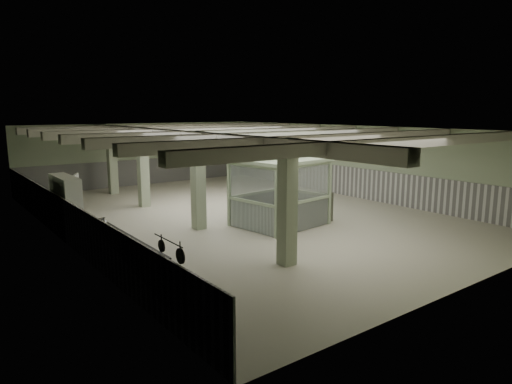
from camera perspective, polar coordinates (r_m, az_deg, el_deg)
floor at (r=19.29m, az=-2.14°, el=-2.84°), size 20.00×20.00×0.00m
ceiling at (r=18.81m, az=-2.21°, el=7.91°), size 14.00×20.00×0.02m
wall_back at (r=27.73m, az=-14.06°, el=4.61°), size 14.00×0.02×3.60m
wall_front at (r=12.26m, az=25.51°, el=-2.79°), size 14.00×0.02×3.60m
wall_left at (r=16.10m, az=-23.13°, el=0.27°), size 0.02×20.00×3.60m
wall_right at (r=23.62m, az=11.96°, el=3.78°), size 0.02×20.00×3.60m
wainscot_left at (r=16.30m, az=-22.79°, el=-3.36°), size 0.05×19.90×1.50m
wainscot_right at (r=23.74m, az=11.82°, el=1.26°), size 0.05×19.90×1.50m
wainscot_back at (r=27.82m, az=-13.95°, el=2.46°), size 13.90×0.05×1.50m
girder at (r=17.52m, az=-9.00°, el=6.91°), size 0.45×19.90×0.40m
beam_a at (r=13.35m, az=16.51°, el=5.81°), size 13.90×0.35×0.32m
beam_b at (r=14.98m, az=8.80°, el=6.53°), size 13.90×0.35×0.32m
beam_c at (r=16.82m, az=2.68°, el=7.03°), size 13.90×0.35×0.32m
beam_d at (r=18.81m, az=-2.21°, el=7.36°), size 13.90×0.35×0.32m
beam_e at (r=20.92m, az=-6.14°, el=7.59°), size 13.90×0.35×0.32m
beam_f at (r=23.10m, az=-9.34°, el=7.76°), size 13.90×0.35×0.32m
beam_g at (r=25.34m, az=-11.99°, el=7.87°), size 13.90×0.35×0.32m
column_a at (r=12.76m, az=3.94°, el=-1.33°), size 0.42×0.42×3.60m
column_b at (r=16.81m, az=-7.25°, el=1.40°), size 0.42×0.42×3.60m
column_c at (r=21.26m, az=-13.95°, el=3.01°), size 0.42×0.42×3.60m
column_d at (r=24.98m, az=-17.55°, el=3.86°), size 0.42×0.42×3.60m
hook_rail at (r=9.06m, az=-10.94°, el=-5.97°), size 0.02×1.20×0.02m
pendant_front at (r=15.37m, az=10.08°, el=5.20°), size 0.44×0.44×0.22m
pendant_mid at (r=19.53m, az=-1.83°, el=6.38°), size 0.44×0.44×0.22m
pendant_back at (r=23.79m, az=-8.81°, el=6.94°), size 0.44×0.44×0.22m
prep_counter at (r=13.26m, az=-17.12°, el=-7.30°), size 0.89×5.08×0.91m
pitcher_near at (r=14.38m, az=-18.49°, el=-3.61°), size 0.22×0.25×0.29m
pitcher_far at (r=11.35m, az=-14.07°, el=-7.08°), size 0.22×0.24×0.27m
veg_colander at (r=15.07m, az=-20.29°, el=-3.33°), size 0.49×0.49×0.17m
orange_bowl at (r=15.08m, az=-19.71°, el=-3.46°), size 0.27×0.27×0.08m
skillet_near at (r=8.80m, az=-9.44°, el=-7.90°), size 0.04×0.31×0.31m
skillet_far at (r=9.50m, az=-11.73°, el=-6.62°), size 0.03×0.26×0.26m
walkin_cooler at (r=17.28m, az=-22.54°, el=-1.75°), size 0.91×2.19×2.01m
guard_booth at (r=17.27m, az=2.99°, el=1.51°), size 3.53×3.10×2.58m
filing_cabinet at (r=18.35m, az=8.63°, el=-1.77°), size 0.39×0.55×1.16m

